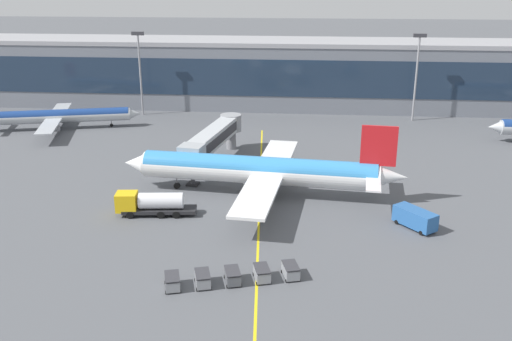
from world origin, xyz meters
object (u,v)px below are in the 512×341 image
Objects in this scene: baggage_cart_0 at (172,282)px; baggage_cart_1 at (203,279)px; fuel_tanker at (151,203)px; commuter_jet_near at (59,116)px; baggage_cart_2 at (233,276)px; main_airliner at (260,170)px; lavatory_truck at (414,217)px; baggage_cart_4 at (291,270)px; baggage_cart_3 at (262,273)px.

baggage_cart_0 is 1.00× the size of baggage_cart_1.
commuter_jet_near reaches higher than fuel_tanker.
commuter_jet_near reaches higher than baggage_cart_2.
commuter_jet_near is (-41.64, 60.30, 2.00)m from baggage_cart_1.
main_airliner is 25.85m from baggage_cart_2.
lavatory_truck is 2.00× the size of baggage_cart_1.
baggage_cart_2 is (-0.82, -25.65, -3.10)m from main_airliner.
main_airliner is at bearing 155.21° from lavatory_truck.
baggage_cart_1 and baggage_cart_4 have the same top height.
baggage_cart_4 is at bearing -37.55° from fuel_tanker.
baggage_cart_1 is at bearing 15.69° from baggage_cart_0.
baggage_cart_3 is at bearing 15.69° from baggage_cart_2.
fuel_tanker is 52.89m from commuter_jet_near.
lavatory_truck is at bearing 32.41° from baggage_cart_0.
commuter_jet_near reaches higher than baggage_cart_1.
baggage_cart_2 is (-21.75, -15.99, -0.64)m from lavatory_truck.
fuel_tanker is 35.20m from lavatory_truck.
lavatory_truck is 0.18× the size of commuter_jet_near.
fuel_tanker is at bearing 178.67° from lavatory_truck.
baggage_cart_2 is at bearing 15.69° from baggage_cart_0.
baggage_cart_3 is (16.52, -15.94, -0.96)m from fuel_tanker.
baggage_cart_4 is (-15.59, -14.26, -0.64)m from lavatory_truck.
lavatory_truck is at bearing 36.32° from baggage_cart_2.
main_airliner reaches higher than baggage_cart_0.
baggage_cart_2 is 0.09× the size of commuter_jet_near.
lavatory_truck is (20.92, -9.66, -2.46)m from main_airliner.
lavatory_truck is 2.00× the size of baggage_cart_3.
main_airliner is at bearing 75.69° from baggage_cart_0.
main_airliner reaches higher than fuel_tanker.
lavatory_truck is at bearing 39.01° from baggage_cart_3.
baggage_cart_4 is (12.32, 3.46, 0.00)m from baggage_cart_0.
fuel_tanker is 19.94m from baggage_cart_0.
fuel_tanker is 21.54m from baggage_cart_2.
baggage_cart_0 is 1.00× the size of baggage_cart_2.
main_airliner is 3.87× the size of fuel_tanker.
baggage_cart_1 is at bearing -164.31° from baggage_cart_4.
baggage_cart_3 is (9.24, 2.60, 0.00)m from baggage_cart_0.
lavatory_truck reaches higher than baggage_cart_4.
lavatory_truck is 79.42m from commuter_jet_near.
main_airliner is 14.35× the size of baggage_cart_4.
lavatory_truck is at bearing 34.17° from baggage_cart_1.
main_airliner is 28.43m from baggage_cart_0.
fuel_tanker is 3.71× the size of baggage_cart_0.
baggage_cart_0 is at bearing -164.31° from baggage_cart_2.
lavatory_truck reaches higher than baggage_cart_2.
baggage_cart_2 is at bearing -91.84° from main_airliner.
baggage_cart_3 is at bearing 15.69° from baggage_cart_1.
main_airliner reaches higher than commuter_jet_near.
baggage_cart_4 is 0.09× the size of commuter_jet_near.
baggage_cart_4 is at bearing 15.69° from baggage_cart_3.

